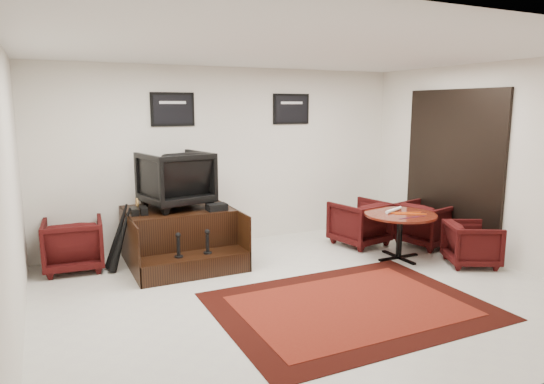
{
  "coord_description": "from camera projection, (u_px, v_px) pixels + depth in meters",
  "views": [
    {
      "loc": [
        -2.71,
        -4.78,
        2.2
      ],
      "look_at": [
        -0.01,
        0.9,
        1.08
      ],
      "focal_mm": 32.0,
      "sensor_mm": 36.0,
      "label": 1
    }
  ],
  "objects": [
    {
      "name": "umbrella_hooked",
      "position": [
        118.0,
        235.0,
        6.59
      ],
      "size": [
        0.34,
        0.13,
        0.92
      ],
      "primitive_type": null,
      "color": "black",
      "rests_on": "ground"
    },
    {
      "name": "table_chair_back",
      "position": [
        359.0,
        221.0,
        7.75
      ],
      "size": [
        0.89,
        0.85,
        0.78
      ],
      "primitive_type": "imported",
      "rotation": [
        0.0,
        0.0,
        3.34
      ],
      "color": "black",
      "rests_on": "ground"
    },
    {
      "name": "table_chair_corner",
      "position": [
        472.0,
        242.0,
        6.74
      ],
      "size": [
        0.84,
        0.86,
        0.67
      ],
      "primitive_type": "imported",
      "rotation": [
        0.0,
        0.0,
        1.1
      ],
      "color": "black",
      "rests_on": "ground"
    },
    {
      "name": "shoes_pair",
      "position": [
        139.0,
        211.0,
        6.52
      ],
      "size": [
        0.23,
        0.27,
        0.09
      ],
      "color": "black",
      "rests_on": "shine_podium"
    },
    {
      "name": "room_shell",
      "position": [
        332.0,
        141.0,
        5.75
      ],
      "size": [
        6.02,
        5.02,
        2.81
      ],
      "color": "silver",
      "rests_on": "ground"
    },
    {
      "name": "armchair_side",
      "position": [
        73.0,
        242.0,
        6.54
      ],
      "size": [
        0.81,
        0.76,
        0.78
      ],
      "primitive_type": "imported",
      "rotation": [
        0.0,
        0.0,
        3.07
      ],
      "color": "black",
      "rests_on": "ground"
    },
    {
      "name": "paper_roll",
      "position": [
        394.0,
        210.0,
        7.1
      ],
      "size": [
        0.41,
        0.21,
        0.05
      ],
      "primitive_type": "cylinder",
      "rotation": [
        0.0,
        1.57,
        0.4
      ],
      "color": "white",
      "rests_on": "meeting_table"
    },
    {
      "name": "area_rug",
      "position": [
        350.0,
        306.0,
        5.39
      ],
      "size": [
        2.92,
        2.19,
        0.01
      ],
      "color": "black",
      "rests_on": "ground"
    },
    {
      "name": "shine_podium",
      "position": [
        180.0,
        237.0,
        6.91
      ],
      "size": [
        1.47,
        1.52,
        0.76
      ],
      "color": "black",
      "rests_on": "ground"
    },
    {
      "name": "table_chair_window",
      "position": [
        426.0,
        222.0,
        7.7
      ],
      "size": [
        0.85,
        0.89,
        0.77
      ],
      "primitive_type": "imported",
      "rotation": [
        0.0,
        0.0,
        1.8
      ],
      "color": "black",
      "rests_on": "ground"
    },
    {
      "name": "table_clutter",
      "position": [
        409.0,
        214.0,
        6.92
      ],
      "size": [
        0.56,
        0.36,
        0.01
      ],
      "color": "#F0560D",
      "rests_on": "meeting_table"
    },
    {
      "name": "polish_kit",
      "position": [
        217.0,
        207.0,
        6.77
      ],
      "size": [
        0.28,
        0.2,
        0.09
      ],
      "primitive_type": "cube",
      "rotation": [
        0.0,
        0.0,
        0.04
      ],
      "color": "black",
      "rests_on": "shine_podium"
    },
    {
      "name": "umbrella_black",
      "position": [
        121.0,
        239.0,
        6.45
      ],
      "size": [
        0.33,
        0.13,
        0.9
      ],
      "primitive_type": null,
      "color": "black",
      "rests_on": "ground"
    },
    {
      "name": "ground",
      "position": [
        305.0,
        293.0,
        5.78
      ],
      "size": [
        6.0,
        6.0,
        0.0
      ],
      "primitive_type": "plane",
      "color": "beige",
      "rests_on": "ground"
    },
    {
      "name": "meeting_table",
      "position": [
        400.0,
        219.0,
        6.99
      ],
      "size": [
        1.02,
        1.02,
        0.67
      ],
      "color": "#441509",
      "rests_on": "ground"
    },
    {
      "name": "shine_chair",
      "position": [
        175.0,
        176.0,
        6.9
      ],
      "size": [
        1.03,
        0.98,
        0.9
      ],
      "primitive_type": "imported",
      "rotation": [
        0.0,
        0.0,
        3.35
      ],
      "color": "black",
      "rests_on": "shine_podium"
    }
  ]
}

